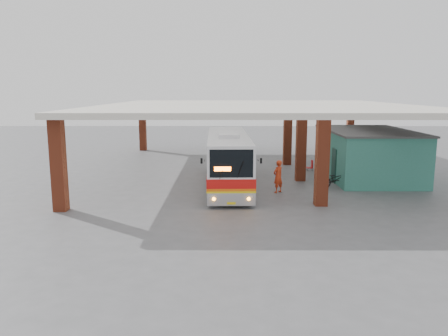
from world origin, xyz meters
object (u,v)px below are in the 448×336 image
coach_bus (228,158)px  pedestrian (278,176)px  motorcycle (336,179)px  red_chair (311,166)px

coach_bus → pedestrian: bearing=-36.5°
motorcycle → pedestrian: pedestrian is taller
motorcycle → pedestrian: bearing=91.4°
coach_bus → motorcycle: coach_bus is taller
coach_bus → motorcycle: size_ratio=5.45×
motorcycle → red_chair: (-0.37, 5.57, -0.19)m
red_chair → pedestrian: bearing=-118.1°
coach_bus → pedestrian: size_ratio=6.17×
motorcycle → coach_bus: bearing=66.4°
motorcycle → red_chair: motorcycle is taller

